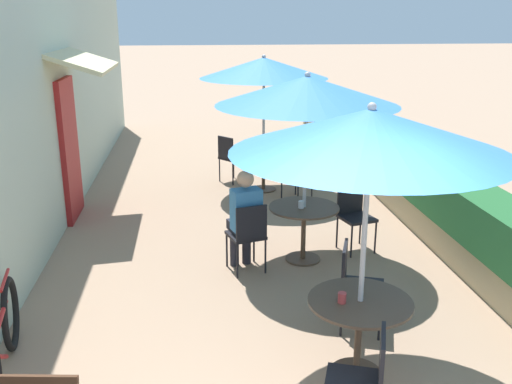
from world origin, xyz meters
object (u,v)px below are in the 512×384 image
(seated_patron_mid_left, at_px, (245,216))
(patio_table_far, at_px, (263,160))
(cafe_chair_near_left, at_px, (365,377))
(patio_table_mid, at_px, (304,219))
(patio_table_near, at_px, (359,318))
(coffee_cup_mid, at_px, (301,205))
(coffee_cup_near, at_px, (342,298))
(patio_umbrella_mid, at_px, (307,91))
(bicycle_leaning, at_px, (1,345))
(cafe_chair_near_right, at_px, (355,280))
(patio_umbrella_far, at_px, (264,68))
(coffee_cup_far, at_px, (260,149))
(cafe_chair_far_left, at_px, (300,169))
(cafe_chair_mid_right, at_px, (354,212))
(patio_umbrella_near, at_px, (371,131))
(cafe_chair_mid_left, at_px, (248,232))
(cafe_chair_far_right, at_px, (230,155))

(seated_patron_mid_left, height_order, patio_table_far, seated_patron_mid_left)
(cafe_chair_near_left, height_order, patio_table_mid, cafe_chair_near_left)
(cafe_chair_near_left, height_order, patio_table_far, cafe_chair_near_left)
(patio_table_near, xyz_separation_m, coffee_cup_mid, (-0.04, 2.39, 0.21))
(coffee_cup_near, bearing_deg, cafe_chair_near_left, -91.52)
(patio_umbrella_mid, bearing_deg, bicycle_leaning, -143.45)
(cafe_chair_near_right, bearing_deg, patio_umbrella_far, -157.43)
(patio_table_far, distance_m, coffee_cup_far, 0.22)
(patio_table_near, relative_size, patio_umbrella_mid, 0.37)
(cafe_chair_far_left, bearing_deg, cafe_chair_mid_right, 148.38)
(cafe_chair_mid_right, bearing_deg, patio_umbrella_near, 58.84)
(cafe_chair_near_left, xyz_separation_m, cafe_chair_near_right, (0.36, 1.52, 0.00))
(cafe_chair_mid_left, distance_m, patio_umbrella_far, 3.78)
(patio_table_mid, bearing_deg, cafe_chair_near_left, -93.38)
(cafe_chair_near_left, distance_m, cafe_chair_mid_right, 3.60)
(cafe_chair_near_right, relative_size, coffee_cup_mid, 9.67)
(patio_table_near, xyz_separation_m, patio_table_far, (-0.11, 5.51, 0.00))
(cafe_chair_mid_right, bearing_deg, cafe_chair_far_left, -98.72)
(patio_table_near, xyz_separation_m, patio_umbrella_mid, (0.01, 2.44, 1.59))
(coffee_cup_far, bearing_deg, cafe_chair_mid_right, -71.86)
(coffee_cup_mid, distance_m, patio_umbrella_far, 3.41)
(cafe_chair_near_left, bearing_deg, cafe_chair_mid_left, 29.54)
(patio_umbrella_far, bearing_deg, patio_umbrella_near, -88.89)
(cafe_chair_mid_right, xyz_separation_m, patio_table_far, (-0.84, 2.78, 0.03))
(patio_umbrella_near, distance_m, cafe_chair_mid_right, 3.25)
(cafe_chair_mid_left, distance_m, cafe_chair_far_right, 3.92)
(coffee_cup_mid, relative_size, patio_table_far, 0.10)
(patio_table_near, height_order, cafe_chair_mid_left, cafe_chair_mid_left)
(coffee_cup_near, bearing_deg, cafe_chair_near_right, 66.17)
(patio_umbrella_mid, relative_size, cafe_chair_far_left, 2.70)
(patio_table_near, bearing_deg, coffee_cup_mid, 90.96)
(cafe_chair_near_left, bearing_deg, patio_umbrella_mid, 15.71)
(patio_table_far, distance_m, cafe_chair_far_left, 0.78)
(cafe_chair_mid_left, relative_size, cafe_chair_mid_right, 1.00)
(patio_table_near, bearing_deg, cafe_chair_far_left, 84.91)
(cafe_chair_near_right, bearing_deg, cafe_chair_near_left, 5.62)
(seated_patron_mid_left, relative_size, patio_table_far, 1.43)
(patio_umbrella_near, relative_size, coffee_cup_mid, 26.09)
(cafe_chair_far_right, distance_m, coffee_cup_far, 0.81)
(seated_patron_mid_left, bearing_deg, patio_table_mid, -2.61)
(patio_table_near, height_order, coffee_cup_far, coffee_cup_far)
(cafe_chair_near_left, relative_size, cafe_chair_far_left, 1.00)
(coffee_cup_near, height_order, cafe_chair_mid_left, cafe_chair_mid_left)
(bicycle_leaning, bearing_deg, patio_table_far, 52.69)
(coffee_cup_near, height_order, bicycle_leaning, coffee_cup_near)
(cafe_chair_mid_left, bearing_deg, coffee_cup_near, -91.76)
(coffee_cup_near, xyz_separation_m, cafe_chair_far_left, (0.60, 4.98, -0.24))
(patio_umbrella_near, xyz_separation_m, cafe_chair_mid_left, (-0.72, 2.15, -1.61))
(cafe_chair_near_left, bearing_deg, patio_table_far, 18.41)
(cafe_chair_near_left, relative_size, patio_umbrella_mid, 0.37)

